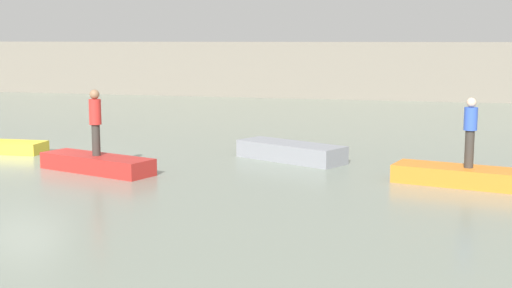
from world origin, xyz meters
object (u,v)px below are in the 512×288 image
object	(u,v)px
rowboat_grey	(291,152)
rowboat_orange	(468,177)
rowboat_red	(97,164)
person_blue_shirt	(470,129)
person_red_shirt	(95,119)

from	to	relation	value
rowboat_grey	rowboat_orange	bearing A→B (deg)	0.07
rowboat_red	rowboat_orange	world-z (taller)	rowboat_red
person_blue_shirt	person_red_shirt	bearing A→B (deg)	-175.45
person_red_shirt	person_blue_shirt	distance (m)	9.63
rowboat_red	rowboat_grey	bearing A→B (deg)	52.02
rowboat_grey	rowboat_orange	size ratio (longest dim) A/B	0.93
rowboat_red	person_red_shirt	distance (m)	1.22
rowboat_grey	person_blue_shirt	size ratio (longest dim) A/B	1.95
rowboat_orange	person_red_shirt	size ratio (longest dim) A/B	2.02
rowboat_orange	person_blue_shirt	size ratio (longest dim) A/B	2.10
rowboat_red	person_red_shirt	size ratio (longest dim) A/B	1.93
rowboat_grey	person_red_shirt	world-z (taller)	person_red_shirt
rowboat_orange	person_blue_shirt	world-z (taller)	person_blue_shirt
rowboat_red	person_blue_shirt	xyz separation A→B (m)	(9.60, 0.76, 1.17)
rowboat_orange	person_blue_shirt	bearing A→B (deg)	-166.68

